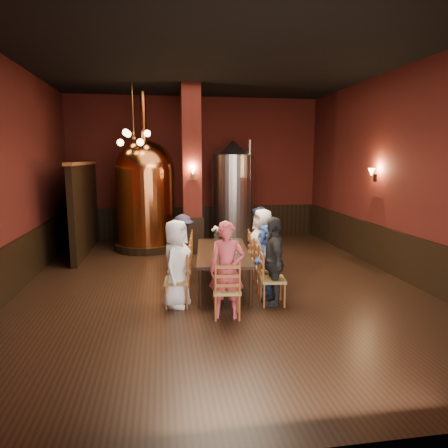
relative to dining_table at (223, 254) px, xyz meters
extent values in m
plane|color=black|center=(-0.06, 0.34, -0.69)|extent=(10.00, 10.00, 0.00)
plane|color=black|center=(-0.06, 0.34, 3.81)|extent=(10.00, 10.00, 0.00)
cube|color=#48140F|center=(-0.06, 5.34, 1.56)|extent=(8.00, 0.02, 4.50)
cube|color=#48140F|center=(-0.06, -4.66, 1.56)|extent=(8.00, 0.02, 4.50)
cube|color=#48140F|center=(-4.06, 0.34, 1.56)|extent=(0.02, 10.00, 4.50)
cube|color=#48140F|center=(3.94, 0.34, 1.56)|extent=(0.02, 10.00, 4.50)
cube|color=black|center=(3.90, 0.34, -0.19)|extent=(0.08, 9.90, 1.00)
cube|color=black|center=(-0.06, 5.30, -0.19)|extent=(7.90, 0.08, 1.00)
cube|color=black|center=(-4.02, 0.34, -0.19)|extent=(0.08, 9.90, 1.00)
cube|color=#48140F|center=(-0.36, 3.14, 1.56)|extent=(0.58, 0.58, 4.50)
cube|color=black|center=(-3.26, 3.54, 0.51)|extent=(0.22, 3.50, 2.40)
cube|color=black|center=(0.00, 0.00, 0.03)|extent=(1.25, 2.49, 0.06)
cylinder|color=black|center=(-0.56, -1.09, -0.34)|extent=(0.07, 0.07, 0.69)
cylinder|color=black|center=(0.31, -1.18, -0.34)|extent=(0.07, 0.07, 0.69)
cylinder|color=black|center=(-0.31, 1.18, -0.34)|extent=(0.07, 0.07, 0.69)
cylinder|color=black|center=(0.56, 1.09, -0.34)|extent=(0.07, 0.07, 0.69)
imported|color=white|center=(-0.95, -0.90, 0.08)|extent=(0.75, 0.88, 1.53)
imported|color=#A42F1C|center=(-0.88, -0.24, -0.06)|extent=(0.35, 0.49, 1.26)
imported|color=navy|center=(-0.81, 0.42, -0.06)|extent=(0.41, 0.66, 1.26)
imported|color=#211D2C|center=(-0.74, 1.09, -0.01)|extent=(0.61, 0.93, 1.35)
imported|color=black|center=(0.74, -1.09, 0.10)|extent=(0.45, 0.95, 1.58)
imported|color=#3759A6|center=(0.81, -0.42, -0.02)|extent=(0.81, 1.30, 1.34)
imported|color=silver|center=(0.88, 0.24, 0.08)|extent=(0.63, 0.84, 1.55)
imported|color=black|center=(0.95, 0.90, 0.07)|extent=(0.64, 0.82, 1.51)
imported|color=#B33B43|center=(-0.17, -1.54, 0.11)|extent=(0.64, 0.49, 1.59)
cylinder|color=black|center=(-1.61, 3.74, -0.59)|extent=(1.84, 1.84, 0.20)
cylinder|color=#B85B2A|center=(-1.61, 3.74, 0.54)|extent=(2.03, 2.03, 2.05)
sphere|color=#B85B2A|center=(-1.61, 3.74, 1.57)|extent=(1.64, 1.64, 1.64)
cylinder|color=#B85B2A|center=(-1.61, 3.74, 3.00)|extent=(0.16, 0.16, 1.33)
cylinder|color=#B2B2B7|center=(0.98, 4.30, 0.65)|extent=(1.59, 1.59, 2.68)
cone|color=#B2B2B7|center=(0.98, 4.30, 2.20)|extent=(1.28, 1.28, 0.43)
cylinder|color=#B2B2B7|center=(1.41, 3.87, 0.92)|extent=(0.09, 0.09, 3.00)
cylinder|color=white|center=(0.01, 1.00, 0.15)|extent=(0.10, 0.10, 0.18)
camera|label=1|loc=(-1.19, -7.69, 1.90)|focal=32.00mm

